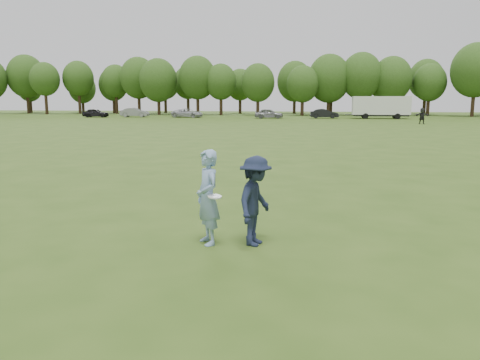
{
  "coord_description": "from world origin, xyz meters",
  "views": [
    {
      "loc": [
        1.12,
        -9.01,
        2.79
      ],
      "look_at": [
        -0.47,
        0.63,
        1.1
      ],
      "focal_mm": 35.0,
      "sensor_mm": 36.0,
      "label": 1
    }
  ],
  "objects_px": {
    "defender": "(256,201)",
    "thrower": "(208,197)",
    "car_b": "(135,113)",
    "car_f": "(324,114)",
    "player_far_d": "(422,116)",
    "car_c": "(187,113)",
    "car_e": "(269,114)",
    "cargo_trailer": "(381,106)",
    "car_a": "(96,113)"
  },
  "relations": [
    {
      "from": "player_far_d",
      "to": "car_c",
      "type": "xyz_separation_m",
      "value": [
        -31.48,
        13.88,
        -0.24
      ]
    },
    {
      "from": "car_f",
      "to": "car_b",
      "type": "bearing_deg",
      "value": 85.71
    },
    {
      "from": "car_b",
      "to": "car_c",
      "type": "xyz_separation_m",
      "value": [
        8.64,
        -0.27,
        -0.05
      ]
    },
    {
      "from": "thrower",
      "to": "car_c",
      "type": "height_order",
      "value": "thrower"
    },
    {
      "from": "car_b",
      "to": "car_e",
      "type": "height_order",
      "value": "car_b"
    },
    {
      "from": "car_e",
      "to": "car_f",
      "type": "relative_size",
      "value": 1.0
    },
    {
      "from": "thrower",
      "to": "car_f",
      "type": "relative_size",
      "value": 0.45
    },
    {
      "from": "car_e",
      "to": "car_f",
      "type": "bearing_deg",
      "value": -78.29
    },
    {
      "from": "car_b",
      "to": "thrower",
      "type": "bearing_deg",
      "value": -161.65
    },
    {
      "from": "car_b",
      "to": "car_c",
      "type": "distance_m",
      "value": 8.64
    },
    {
      "from": "player_far_d",
      "to": "car_a",
      "type": "xyz_separation_m",
      "value": [
        -45.83,
        12.45,
        -0.24
      ]
    },
    {
      "from": "defender",
      "to": "car_c",
      "type": "height_order",
      "value": "defender"
    },
    {
      "from": "defender",
      "to": "car_a",
      "type": "height_order",
      "value": "defender"
    },
    {
      "from": "thrower",
      "to": "car_c",
      "type": "distance_m",
      "value": 63.99
    },
    {
      "from": "thrower",
      "to": "player_far_d",
      "type": "xyz_separation_m",
      "value": [
        13.73,
        47.6,
        -0.01
      ]
    },
    {
      "from": "player_far_d",
      "to": "car_f",
      "type": "relative_size",
      "value": 0.44
    },
    {
      "from": "car_e",
      "to": "cargo_trailer",
      "type": "xyz_separation_m",
      "value": [
        15.96,
        1.94,
        1.07
      ]
    },
    {
      "from": "car_b",
      "to": "car_e",
      "type": "relative_size",
      "value": 1.05
    },
    {
      "from": "thrower",
      "to": "car_a",
      "type": "distance_m",
      "value": 68.09
    },
    {
      "from": "car_a",
      "to": "car_c",
      "type": "distance_m",
      "value": 14.42
    },
    {
      "from": "car_c",
      "to": "car_f",
      "type": "bearing_deg",
      "value": -82.4
    },
    {
      "from": "car_e",
      "to": "player_far_d",
      "type": "bearing_deg",
      "value": -124.31
    },
    {
      "from": "thrower",
      "to": "player_far_d",
      "type": "relative_size",
      "value": 1.01
    },
    {
      "from": "player_far_d",
      "to": "car_e",
      "type": "height_order",
      "value": "player_far_d"
    },
    {
      "from": "defender",
      "to": "player_far_d",
      "type": "distance_m",
      "value": 49.22
    },
    {
      "from": "car_e",
      "to": "thrower",
      "type": "bearing_deg",
      "value": -176.17
    },
    {
      "from": "car_a",
      "to": "cargo_trailer",
      "type": "distance_m",
      "value": 43.09
    },
    {
      "from": "car_a",
      "to": "car_e",
      "type": "distance_m",
      "value": 27.08
    },
    {
      "from": "player_far_d",
      "to": "car_a",
      "type": "distance_m",
      "value": 47.49
    },
    {
      "from": "thrower",
      "to": "defender",
      "type": "distance_m",
      "value": 0.93
    },
    {
      "from": "thrower",
      "to": "cargo_trailer",
      "type": "distance_m",
      "value": 62.85
    },
    {
      "from": "car_a",
      "to": "car_e",
      "type": "xyz_separation_m",
      "value": [
        27.08,
        -0.11,
        0.03
      ]
    },
    {
      "from": "thrower",
      "to": "car_a",
      "type": "height_order",
      "value": "thrower"
    },
    {
      "from": "car_c",
      "to": "car_a",
      "type": "bearing_deg",
      "value": 102.6
    },
    {
      "from": "player_far_d",
      "to": "car_e",
      "type": "xyz_separation_m",
      "value": [
        -18.75,
        12.34,
        -0.21
      ]
    },
    {
      "from": "car_e",
      "to": "defender",
      "type": "bearing_deg",
      "value": -175.29
    },
    {
      "from": "player_far_d",
      "to": "car_b",
      "type": "relative_size",
      "value": 0.42
    },
    {
      "from": "thrower",
      "to": "player_far_d",
      "type": "bearing_deg",
      "value": 129.48
    },
    {
      "from": "defender",
      "to": "thrower",
      "type": "bearing_deg",
      "value": 108.94
    },
    {
      "from": "car_f",
      "to": "player_far_d",
      "type": "bearing_deg",
      "value": -146.86
    },
    {
      "from": "car_f",
      "to": "cargo_trailer",
      "type": "bearing_deg",
      "value": -93.17
    },
    {
      "from": "thrower",
      "to": "defender",
      "type": "relative_size",
      "value": 1.06
    },
    {
      "from": "player_far_d",
      "to": "car_b",
      "type": "bearing_deg",
      "value": 168.03
    },
    {
      "from": "car_b",
      "to": "car_f",
      "type": "relative_size",
      "value": 1.05
    },
    {
      "from": "defender",
      "to": "car_b",
      "type": "xyz_separation_m",
      "value": [
        -27.3,
        61.67,
        -0.15
      ]
    },
    {
      "from": "thrower",
      "to": "car_c",
      "type": "bearing_deg",
      "value": 161.67
    },
    {
      "from": "thrower",
      "to": "player_far_d",
      "type": "height_order",
      "value": "thrower"
    },
    {
      "from": "player_far_d",
      "to": "car_c",
      "type": "bearing_deg",
      "value": 163.67
    },
    {
      "from": "car_e",
      "to": "car_a",
      "type": "bearing_deg",
      "value": 88.81
    },
    {
      "from": "car_a",
      "to": "car_f",
      "type": "xyz_separation_m",
      "value": [
        35.03,
        1.68,
        0.01
      ]
    }
  ]
}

